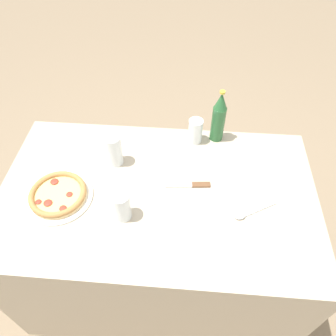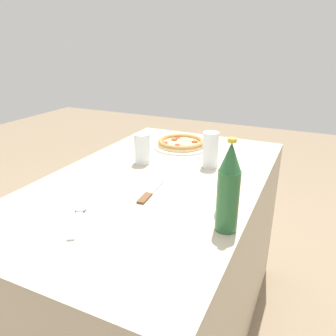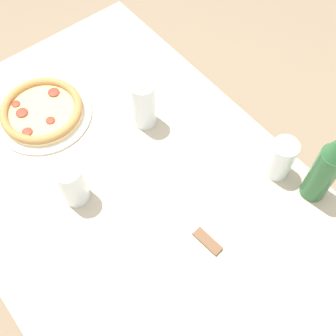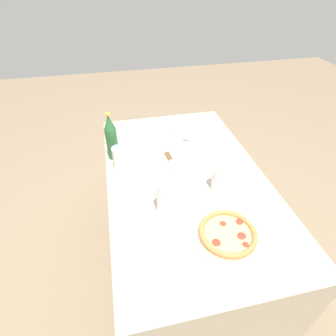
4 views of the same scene
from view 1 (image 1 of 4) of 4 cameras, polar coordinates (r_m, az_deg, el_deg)
ground_plane at (r=1.99m, az=-1.34°, el=-17.68°), size 8.00×8.00×0.00m
table at (r=1.65m, az=-1.58°, el=-12.31°), size 1.29×0.77×0.77m
pizza_pepperoni at (r=1.36m, az=-18.59°, el=-4.45°), size 0.27×0.27×0.04m
glass_orange_juice at (r=1.40m, az=-9.29°, el=2.81°), size 0.06×0.06×0.15m
glass_iced_tea at (r=1.22m, az=-8.04°, el=-6.75°), size 0.07×0.07×0.13m
glass_red_wine at (r=1.49m, az=4.78°, el=6.27°), size 0.06×0.06×0.12m
beer_bottle at (r=1.47m, az=8.84°, el=8.73°), size 0.06×0.06×0.26m
knife at (r=1.34m, az=3.80°, el=-2.95°), size 0.19×0.04×0.01m
spoon at (r=1.30m, az=13.89°, el=-7.49°), size 0.17×0.11×0.02m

